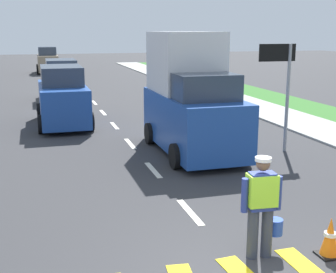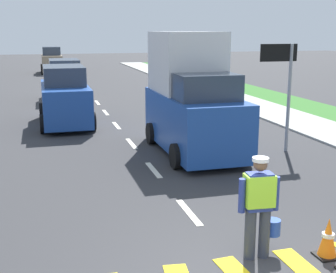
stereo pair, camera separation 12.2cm
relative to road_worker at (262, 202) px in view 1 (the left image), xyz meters
The scene contains 10 objects.
ground_plane 20.40m from the road_worker, 91.38° to the left, with size 96.00×96.00×0.00m, color #333335.
sidewalk_right 11.56m from the road_worker, 54.40° to the left, with size 2.40×72.00×0.14m, color #9E9E99.
lane_center_line 24.59m from the road_worker, 91.15° to the left, with size 0.14×46.40×0.01m.
road_worker is the anchor object (origin of this frame).
lane_direction_sign 7.08m from the road_worker, 58.62° to the left, with size 1.16×0.11×3.20m.
traffic_cone_far 1.27m from the road_worker, 15.29° to the right, with size 0.36×0.36×0.66m.
delivery_truck 6.81m from the road_worker, 80.72° to the left, with size 2.16×4.60×3.54m.
car_oncoming_lead 12.06m from the road_worker, 101.18° to the left, with size 1.96×4.38×2.26m.
car_oncoming_third 35.09m from the road_worker, 93.50° to the left, with size 1.90×4.01×2.22m.
car_oncoming_second 18.60m from the road_worker, 96.07° to the left, with size 1.95×4.21×2.11m.
Camera 1 is at (-2.85, -5.55, 3.58)m, focal length 49.41 mm.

